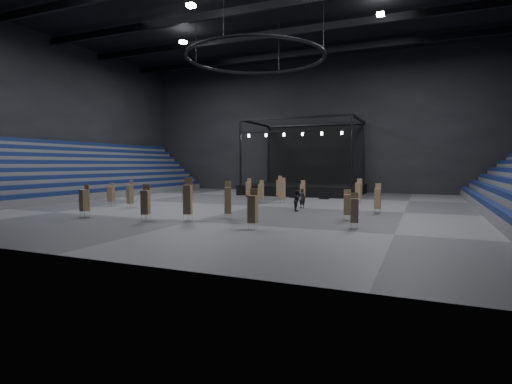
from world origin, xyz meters
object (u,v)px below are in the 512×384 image
at_px(chair_stack_14, 354,210).
at_px(crew_member, 298,200).
at_px(chair_stack_13, 279,187).
at_px(chair_stack_10, 261,191).
at_px(chair_stack_0, 228,200).
at_px(chair_stack_9, 188,199).
at_px(chair_stack_2, 359,190).
at_px(chair_stack_12, 282,190).
at_px(flight_case_left, 251,193).
at_px(chair_stack_1, 253,208).
at_px(chair_stack_3, 249,188).
at_px(chair_stack_6, 347,204).
at_px(chair_stack_8, 146,202).
at_px(chair_stack_11, 111,194).
at_px(flight_case_mid, 295,194).
at_px(chair_stack_7, 84,200).
at_px(chair_stack_15, 303,192).
at_px(man_center, 302,198).
at_px(flight_case_right, 324,196).
at_px(chair_stack_4, 130,194).
at_px(chair_stack_5, 378,198).

height_order(chair_stack_14, crew_member, chair_stack_14).
xyz_separation_m(chair_stack_13, chair_stack_14, (10.48, -16.44, -0.18)).
bearing_deg(crew_member, chair_stack_10, 30.45).
bearing_deg(chair_stack_0, chair_stack_9, -164.80).
height_order(chair_stack_9, chair_stack_14, chair_stack_9).
relative_size(chair_stack_2, chair_stack_12, 0.97).
distance_m(flight_case_left, chair_stack_1, 23.22).
bearing_deg(chair_stack_3, chair_stack_10, -49.68).
bearing_deg(chair_stack_3, chair_stack_0, -70.05).
distance_m(chair_stack_6, chair_stack_8, 13.34).
height_order(chair_stack_11, crew_member, chair_stack_11).
xyz_separation_m(flight_case_mid, chair_stack_3, (-4.21, -3.18, 0.77)).
height_order(chair_stack_0, chair_stack_12, chair_stack_0).
distance_m(chair_stack_7, chair_stack_12, 17.86).
distance_m(chair_stack_15, man_center, 2.62).
relative_size(flight_case_right, chair_stack_3, 0.46).
height_order(chair_stack_13, man_center, chair_stack_13).
distance_m(chair_stack_6, chair_stack_7, 18.21).
xyz_separation_m(chair_stack_4, chair_stack_7, (1.16, -6.07, 0.04)).
relative_size(chair_stack_4, chair_stack_5, 1.02).
xyz_separation_m(chair_stack_2, man_center, (-3.80, -5.93, -0.42)).
height_order(chair_stack_11, chair_stack_13, chair_stack_13).
height_order(chair_stack_6, chair_stack_11, chair_stack_11).
relative_size(chair_stack_0, crew_member, 1.52).
xyz_separation_m(chair_stack_12, chair_stack_15, (2.36, -1.07, -0.12)).
distance_m(flight_case_mid, chair_stack_13, 2.85).
xyz_separation_m(chair_stack_1, man_center, (-0.59, 11.96, -0.39)).
bearing_deg(chair_stack_9, chair_stack_11, 140.32).
xyz_separation_m(chair_stack_3, chair_stack_7, (-4.61, -18.03, 0.07)).
bearing_deg(chair_stack_5, crew_member, -169.86).
xyz_separation_m(flight_case_right, chair_stack_9, (-4.55, -19.52, 1.10)).
relative_size(chair_stack_15, man_center, 1.36).
bearing_deg(flight_case_left, chair_stack_7, -99.89).
xyz_separation_m(flight_case_left, chair_stack_4, (-4.80, -14.79, 0.80)).
bearing_deg(chair_stack_15, chair_stack_10, 173.20).
xyz_separation_m(chair_stack_0, chair_stack_2, (6.57, 14.42, -0.06)).
xyz_separation_m(chair_stack_5, chair_stack_6, (-1.42, -4.73, -0.08)).
xyz_separation_m(flight_case_left, chair_stack_0, (6.09, -17.73, 0.92)).
xyz_separation_m(chair_stack_3, chair_stack_14, (13.74, -15.80, -0.06)).
distance_m(chair_stack_14, chair_stack_15, 13.58).
bearing_deg(chair_stack_7, chair_stack_15, 63.44).
distance_m(chair_stack_7, man_center, 17.06).
height_order(flight_case_mid, chair_stack_1, chair_stack_1).
xyz_separation_m(flight_case_left, chair_stack_15, (8.13, -6.74, 0.76)).
height_order(chair_stack_2, chair_stack_3, chair_stack_2).
bearing_deg(chair_stack_5, man_center, 168.90).
relative_size(chair_stack_6, chair_stack_7, 0.89).
height_order(chair_stack_12, chair_stack_14, chair_stack_12).
xyz_separation_m(chair_stack_2, chair_stack_15, (-4.52, -3.43, -0.09)).
bearing_deg(man_center, chair_stack_0, 92.90).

